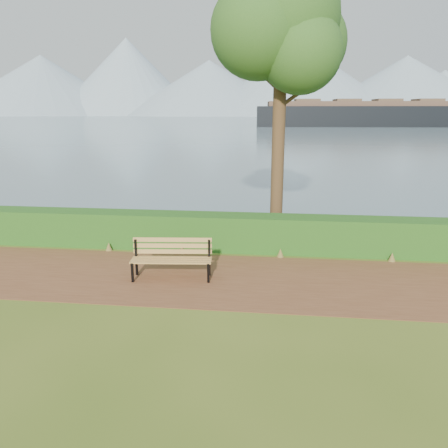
# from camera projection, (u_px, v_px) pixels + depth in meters

# --- Properties ---
(ground) EXTENTS (140.00, 140.00, 0.00)m
(ground) POSITION_uv_depth(u_px,v_px,m) (210.00, 283.00, 9.98)
(ground) COLOR #435B1A
(ground) RESTS_ON ground
(path) EXTENTS (40.00, 3.40, 0.01)m
(path) POSITION_uv_depth(u_px,v_px,m) (212.00, 278.00, 10.27)
(path) COLOR brown
(path) RESTS_ON ground
(hedge) EXTENTS (32.00, 0.85, 1.00)m
(hedge) POSITION_uv_depth(u_px,v_px,m) (224.00, 232.00, 12.35)
(hedge) COLOR #154012
(hedge) RESTS_ON ground
(water) EXTENTS (700.00, 510.00, 0.00)m
(water) POSITION_uv_depth(u_px,v_px,m) (275.00, 118.00, 259.94)
(water) COLOR #455C6F
(water) RESTS_ON ground
(mountains) EXTENTS (585.00, 190.00, 70.00)m
(mountains) POSITION_uv_depth(u_px,v_px,m) (267.00, 84.00, 394.48)
(mountains) COLOR #7E96A8
(mountains) RESTS_ON ground
(bench) EXTENTS (1.91, 0.73, 0.93)m
(bench) POSITION_uv_depth(u_px,v_px,m) (172.00, 256.00, 10.21)
(bench) COLOR black
(bench) RESTS_ON ground
(tree) EXTENTS (3.93, 3.69, 8.30)m
(tree) POSITION_uv_depth(u_px,v_px,m) (282.00, 26.00, 12.39)
(tree) COLOR #3D2A19
(tree) RESTS_ON ground
(cargo_ship) EXTENTS (71.53, 15.57, 21.55)m
(cargo_ship) POSITION_uv_depth(u_px,v_px,m) (405.00, 114.00, 111.92)
(cargo_ship) COLOR black
(cargo_ship) RESTS_ON ground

